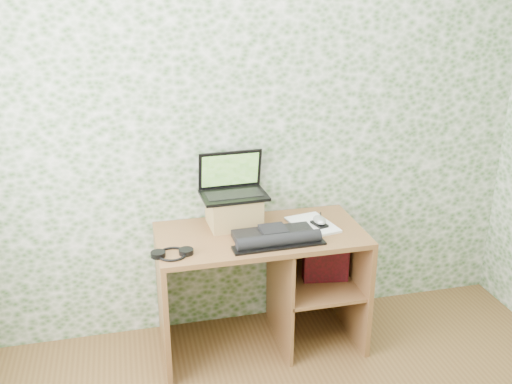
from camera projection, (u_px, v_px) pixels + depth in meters
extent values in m
plane|color=silver|center=(248.00, 127.00, 3.38)|extent=(3.50, 0.00, 3.50)
cube|color=brown|center=(261.00, 235.00, 3.30)|extent=(1.20, 0.60, 0.03)
cube|color=brown|center=(163.00, 304.00, 3.31)|extent=(0.03, 0.60, 0.72)
cube|color=brown|center=(351.00, 280.00, 3.56)|extent=(0.03, 0.60, 0.72)
cube|color=brown|center=(280.00, 289.00, 3.46)|extent=(0.02, 0.56, 0.72)
cube|color=brown|center=(316.00, 282.00, 3.50)|extent=(0.46, 0.56, 0.02)
cube|color=brown|center=(303.00, 263.00, 3.77)|extent=(0.48, 0.02, 0.72)
cube|color=#A27F49|center=(234.00, 211.00, 3.37)|extent=(0.31, 0.26, 0.18)
cube|color=black|center=(234.00, 195.00, 3.33)|extent=(0.39, 0.28, 0.02)
cube|color=black|center=(234.00, 194.00, 3.32)|extent=(0.33, 0.16, 0.00)
cube|color=black|center=(230.00, 169.00, 3.38)|extent=(0.38, 0.08, 0.24)
cube|color=#255B1A|center=(230.00, 170.00, 3.37)|extent=(0.34, 0.06, 0.20)
cube|color=black|center=(273.00, 234.00, 3.23)|extent=(0.46, 0.18, 0.04)
cube|color=black|center=(273.00, 232.00, 3.23)|extent=(0.15, 0.15, 0.06)
cylinder|color=black|center=(279.00, 240.00, 3.12)|extent=(0.48, 0.09, 0.07)
cube|color=black|center=(279.00, 245.00, 3.12)|extent=(0.52, 0.12, 0.01)
torus|color=black|center=(172.00, 254.00, 3.03)|extent=(0.16, 0.16, 0.01)
cylinder|color=black|center=(158.00, 254.00, 3.01)|extent=(0.08, 0.08, 0.03)
cylinder|color=black|center=(186.00, 252.00, 3.04)|extent=(0.08, 0.08, 0.03)
cube|color=white|center=(312.00, 225.00, 3.38)|extent=(0.27, 0.35, 0.01)
ellipsoid|color=#BBBBBD|center=(319.00, 222.00, 3.35)|extent=(0.10, 0.13, 0.04)
cylinder|color=black|center=(321.00, 217.00, 3.46)|extent=(0.05, 0.13, 0.01)
cube|color=maroon|center=(326.00, 256.00, 3.45)|extent=(0.28, 0.12, 0.33)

